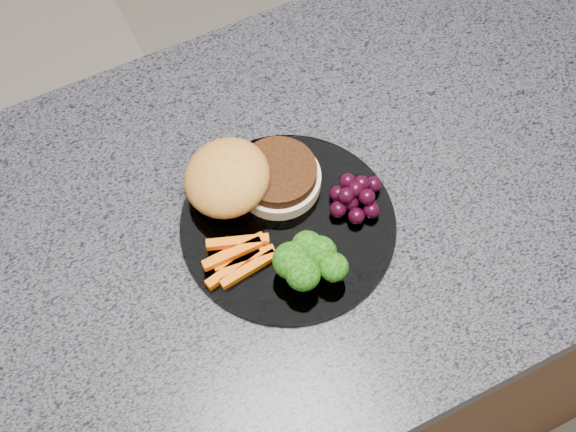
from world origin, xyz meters
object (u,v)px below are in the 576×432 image
Objects in this scene: island_cabinet at (332,320)px; grape_bunch at (356,196)px; plate at (288,225)px; burger at (245,179)px.

grape_bunch is at bearing -111.26° from island_cabinet.
plate is (-0.10, -0.02, 0.47)m from island_cabinet.
grape_bunch is at bearing -6.40° from plate.
plate is 3.46× the size of grape_bunch.
burger reaches higher than plate.
burger reaches higher than grape_bunch.
burger is 0.13m from grape_bunch.
plate reaches higher than island_cabinet.
plate is at bearing -69.06° from burger.
grape_bunch is at bearing -33.57° from burger.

